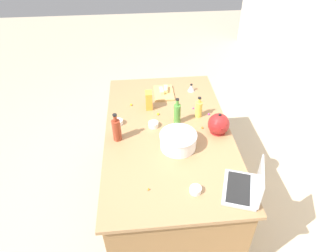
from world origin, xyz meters
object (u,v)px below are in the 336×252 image
Objects in this scene: butter_stick_right at (166,89)px; ramekin_medium at (153,124)px; bottle_soy at (117,129)px; ramekin_small at (118,122)px; bottle_olive at (177,113)px; kettle at (219,124)px; laptop at (247,186)px; butter_stick_left at (161,91)px; kitchen_timer at (191,88)px; bottle_oil at (199,109)px; candy_bag at (149,100)px; ramekin_wide at (196,190)px; mixing_bowl_large at (178,140)px; cutting_board at (164,93)px.

butter_stick_right is 1.30× the size of ramekin_medium.
ramekin_small is (-0.20, -0.00, -0.08)m from bottle_soy.
bottle_olive is 0.52m from butter_stick_right.
kettle reaches higher than ramekin_small.
laptop is 3.32× the size of butter_stick_left.
ramekin_medium is at bearing -37.54° from kitchen_timer.
bottle_olive reaches higher than bottle_oil.
candy_bag is (-0.25, -0.23, -0.01)m from bottle_olive.
mixing_bowl_large is at bearing -172.74° from ramekin_wide.
cutting_board is (-0.64, -0.40, -0.07)m from kettle.
kitchen_timer reaches higher than ramekin_small.
candy_bag is at bearing 146.46° from bottle_soy.
ramekin_medium is at bearing -75.03° from bottle_oil.
butter_stick_right is at bearing -149.70° from bottle_oil.
kettle is (-0.63, -0.04, 0.03)m from laptop.
butter_stick_right is (-0.51, -0.05, -0.06)m from bottle_olive.
bottle_oil is (-0.25, 0.71, -0.02)m from bottle_soy.
mixing_bowl_large is at bearing 19.67° from candy_bag.
bottle_olive reaches higher than candy_bag.
laptop is 0.95m from ramekin_medium.
ramekin_wide is at bearing -94.62° from laptop.
kitchen_timer is at bearing 163.79° from mixing_bowl_large.
kitchen_timer is at bearing 133.51° from bottle_soy.
butter_stick_left is 1.38× the size of ramekin_wide.
bottle_olive is at bearing -116.07° from kettle.
laptop is 1.20m from candy_bag.
mixing_bowl_large is 1.18× the size of bottle_olive.
ramekin_wide is (1.25, 0.12, -0.02)m from butter_stick_left.
laptop is 4.52× the size of ramekin_small.
ramekin_wide is at bearing 5.66° from butter_stick_left.
mixing_bowl_large is 3.62× the size of ramekin_small.
laptop is 1.48× the size of bottle_olive.
cutting_board is at bearing -148.11° from kettle.
ramekin_small and ramekin_wide have the same top height.
mixing_bowl_large is 0.45m from bottle_oil.
kettle is 2.64× the size of ramekin_small.
candy_bag is (0.26, -0.44, 0.05)m from kitchen_timer.
bottle_olive is at bearing -69.09° from bottle_oil.
ramekin_wide is (0.84, -0.17, -0.06)m from bottle_oil.
ramekin_small is 1.01× the size of ramekin_wide.
laptop is 1.25× the size of mixing_bowl_large.
laptop is at bearing 24.70° from bottle_olive.
bottle_olive is at bearing 174.53° from mixing_bowl_large.
butter_stick_right is at bearing -178.58° from mixing_bowl_large.
butter_stick_left is 1.36× the size of ramekin_small.
kitchen_timer is 0.45× the size of candy_bag.
bottle_oil is 0.71× the size of cutting_board.
bottle_oil is at bearing 149.01° from mixing_bowl_large.
bottle_oil is at bearing 30.30° from butter_stick_right.
kettle is 0.68m from ramekin_wide.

